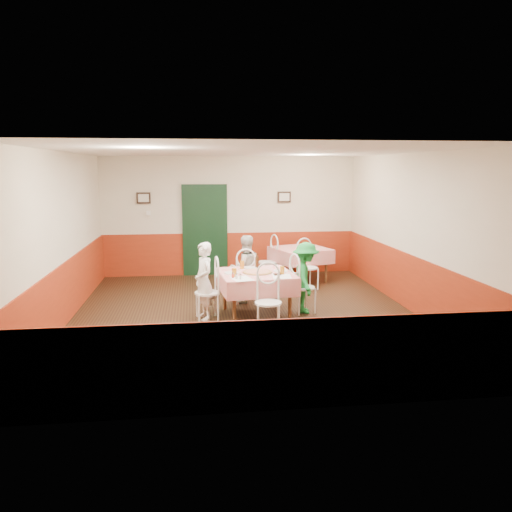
{
  "coord_description": "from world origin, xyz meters",
  "views": [
    {
      "loc": [
        -0.86,
        -8.35,
        2.53
      ],
      "look_at": [
        0.18,
        -0.03,
        1.05
      ],
      "focal_mm": 35.0,
      "sensor_mm": 36.0,
      "label": 1
    }
  ],
  "objects": [
    {
      "name": "pizza",
      "position": [
        0.2,
        -0.06,
        0.78
      ],
      "size": [
        0.53,
        0.53,
        0.03
      ],
      "primitive_type": "cylinder",
      "rotation": [
        0.0,
        0.0,
        0.1
      ],
      "color": "#B74723",
      "rests_on": "main_table"
    },
    {
      "name": "picture_left",
      "position": [
        -2.0,
        3.45,
        1.85
      ],
      "size": [
        0.32,
        0.03,
        0.26
      ],
      "primitive_type": "cube",
      "color": "black",
      "rests_on": "back_wall"
    },
    {
      "name": "menu_right",
      "position": [
        0.57,
        -0.37,
        0.76
      ],
      "size": [
        0.34,
        0.43,
        0.0
      ],
      "primitive_type": "cube",
      "rotation": [
        0.0,
        0.0,
        -0.11
      ],
      "color": "white",
      "rests_on": "main_table"
    },
    {
      "name": "wainscot_back",
      "position": [
        0.0,
        3.48,
        0.5
      ],
      "size": [
        6.0,
        0.03,
        1.0
      ],
      "primitive_type": "cube",
      "color": "maroon",
      "rests_on": "ground"
    },
    {
      "name": "door",
      "position": [
        -0.6,
        3.45,
        1.05
      ],
      "size": [
        0.96,
        0.06,
        2.1
      ],
      "primitive_type": "cube",
      "color": "black",
      "rests_on": "ground"
    },
    {
      "name": "glass_c",
      "position": [
        -0.02,
        0.34,
        0.83
      ],
      "size": [
        0.09,
        0.09,
        0.14
      ],
      "primitive_type": "cylinder",
      "rotation": [
        0.0,
        0.0,
        0.1
      ],
      "color": "#BF7219",
      "rests_on": "main_table"
    },
    {
      "name": "ceiling",
      "position": [
        0.0,
        0.0,
        2.8
      ],
      "size": [
        7.0,
        7.0,
        0.0
      ],
      "primitive_type": "plane",
      "color": "white",
      "rests_on": "back_wall"
    },
    {
      "name": "chair_second_b",
      "position": [
        1.51,
        1.76,
        0.45
      ],
      "size": [
        0.53,
        0.53,
        0.9
      ],
      "primitive_type": null,
      "rotation": [
        0.0,
        0.0,
        0.31
      ],
      "color": "white",
      "rests_on": "ground"
    },
    {
      "name": "plate_right",
      "position": [
        0.61,
        0.0,
        0.77
      ],
      "size": [
        0.27,
        0.27,
        0.01
      ],
      "primitive_type": "cylinder",
      "rotation": [
        0.0,
        0.0,
        0.1
      ],
      "color": "white",
      "rests_on": "main_table"
    },
    {
      "name": "back_wall",
      "position": [
        0.0,
        3.5,
        1.4
      ],
      "size": [
        6.0,
        0.1,
        2.8
      ],
      "primitive_type": "cube",
      "color": "beige",
      "rests_on": "ground"
    },
    {
      "name": "menu_left",
      "position": [
        -0.11,
        -0.49,
        0.76
      ],
      "size": [
        0.39,
        0.46,
        0.0
      ],
      "primitive_type": "cube",
      "rotation": [
        0.0,
        0.0,
        0.24
      ],
      "color": "white",
      "rests_on": "main_table"
    },
    {
      "name": "glass_a",
      "position": [
        -0.21,
        -0.32,
        0.83
      ],
      "size": [
        0.08,
        0.08,
        0.14
      ],
      "primitive_type": "cylinder",
      "rotation": [
        0.0,
        0.0,
        0.1
      ],
      "color": "#BF7219",
      "rests_on": "main_table"
    },
    {
      "name": "left_wall",
      "position": [
        -3.0,
        0.0,
        1.4
      ],
      "size": [
        0.1,
        7.0,
        2.8
      ],
      "primitive_type": "cube",
      "color": "beige",
      "rests_on": "ground"
    },
    {
      "name": "glass_b",
      "position": [
        0.6,
        -0.22,
        0.83
      ],
      "size": [
        0.08,
        0.08,
        0.14
      ],
      "primitive_type": "cylinder",
      "rotation": [
        0.0,
        0.0,
        0.1
      ],
      "color": "#BF7219",
      "rests_on": "main_table"
    },
    {
      "name": "right_wall",
      "position": [
        3.0,
        0.0,
        1.4
      ],
      "size": [
        0.1,
        7.0,
        2.8
      ],
      "primitive_type": "cube",
      "color": "beige",
      "rests_on": "ground"
    },
    {
      "name": "shaker_b",
      "position": [
        -0.13,
        -0.52,
        0.81
      ],
      "size": [
        0.04,
        0.04,
        0.09
      ],
      "primitive_type": "cylinder",
      "rotation": [
        0.0,
        0.0,
        0.1
      ],
      "color": "silver",
      "rests_on": "main_table"
    },
    {
      "name": "picture_right",
      "position": [
        1.3,
        3.45,
        1.85
      ],
      "size": [
        0.32,
        0.03,
        0.26
      ],
      "primitive_type": "cube",
      "color": "black",
      "rests_on": "back_wall"
    },
    {
      "name": "front_wall",
      "position": [
        0.0,
        -3.5,
        1.4
      ],
      "size": [
        6.0,
        0.1,
        2.8
      ],
      "primitive_type": "cube",
      "color": "beige",
      "rests_on": "ground"
    },
    {
      "name": "plate_far",
      "position": [
        0.12,
        0.37,
        0.77
      ],
      "size": [
        0.27,
        0.27,
        0.01
      ],
      "primitive_type": "cylinder",
      "rotation": [
        0.0,
        0.0,
        0.1
      ],
      "color": "white",
      "rests_on": "main_table"
    },
    {
      "name": "diner_left",
      "position": [
        -0.71,
        -0.12,
        0.66
      ],
      "size": [
        0.45,
        0.56,
        1.31
      ],
      "primitive_type": "imported",
      "rotation": [
        0.0,
        0.0,
        -1.24
      ],
      "color": "gray",
      "rests_on": "ground"
    },
    {
      "name": "wainscot_front",
      "position": [
        0.0,
        -3.48,
        0.5
      ],
      "size": [
        6.0,
        0.03,
        1.0
      ],
      "primitive_type": "cube",
      "color": "maroon",
      "rests_on": "ground"
    },
    {
      "name": "beer_bottle",
      "position": [
        0.25,
        0.39,
        0.88
      ],
      "size": [
        0.07,
        0.07,
        0.24
      ],
      "primitive_type": "cylinder",
      "rotation": [
        0.0,
        0.0,
        0.1
      ],
      "color": "#381C0A",
      "rests_on": "main_table"
    },
    {
      "name": "wainscot_left",
      "position": [
        -2.98,
        0.0,
        0.5
      ],
      "size": [
        0.03,
        7.0,
        1.0
      ],
      "primitive_type": "cube",
      "color": "maroon",
      "rests_on": "ground"
    },
    {
      "name": "main_table",
      "position": [
        0.18,
        -0.03,
        0.38
      ],
      "size": [
        1.34,
        1.34,
        0.77
      ],
      "primitive_type": "cube",
      "rotation": [
        0.0,
        0.0,
        0.1
      ],
      "color": "red",
      "rests_on": "ground"
    },
    {
      "name": "chair_second_a",
      "position": [
        0.76,
        2.51,
        0.45
      ],
      "size": [
        0.53,
        0.53,
        0.9
      ],
      "primitive_type": null,
      "rotation": [
        0.0,
        0.0,
        -1.26
      ],
      "color": "white",
      "rests_on": "ground"
    },
    {
      "name": "chair_near",
      "position": [
        0.27,
        -0.88,
        0.45
      ],
      "size": [
        0.47,
        0.47,
        0.9
      ],
      "primitive_type": null,
      "rotation": [
        0.0,
        0.0,
        -0.12
      ],
      "color": "white",
      "rests_on": "ground"
    },
    {
      "name": "shaker_c",
      "position": [
        -0.25,
        -0.41,
        0.81
      ],
      "size": [
        0.04,
        0.04,
        0.09
      ],
      "primitive_type": "cylinder",
      "rotation": [
        0.0,
        0.0,
        0.1
      ],
      "color": "#B23319",
      "rests_on": "main_table"
    },
    {
      "name": "diner_far",
      "position": [
        0.09,
        0.86,
        0.64
      ],
      "size": [
        0.74,
        0.64,
        1.29
      ],
      "primitive_type": "imported",
      "rotation": [
        0.0,
        0.0,
        3.42
      ],
      "color": "gray",
      "rests_on": "ground"
    },
    {
      "name": "second_table",
      "position": [
        1.51,
        2.51,
        0.38
      ],
      "size": [
        1.41,
        1.41,
        0.77
      ],
      "primitive_type": "cube",
      "rotation": [
        0.0,
        0.0,
        0.31
      ],
      "color": "red",
      "rests_on": "ground"
    },
    {
      "name": "shaker_a",
      "position": [
        -0.19,
        -0.48,
        0.81
      ],
      "size": [
        0.04,
        0.04,
        0.09
      ],
      "primitive_type": "cylinder",
      "rotation": [
        0.0,
        0.0,
        0.1
      ],
      "color": "silver",
      "rests_on": "main_table"
    },
    {
      "name": "diner_right",
      "position": [
        1.08,
        0.06,
        0.63
      ],
      "size": [
        0.57,
        0.87,
        1.25
      ],
      "primitive_type": "imported",
      "rotation": [
        0.0,
        0.0,
        1.44
      ],
      "color": "gray",
      "rests_on": "ground"
    },
    {
      "name": "chair_far",
      "position": [
        0.09,
        0.81,
        0.45
      ],
      "size": [
        0.46,
        0.46,
        0.9
      ],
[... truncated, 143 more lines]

